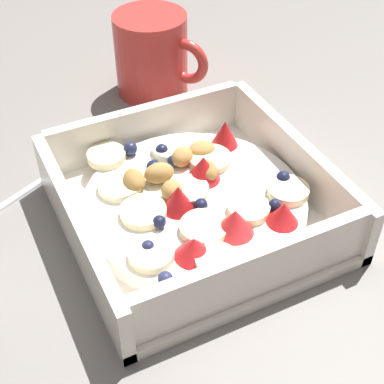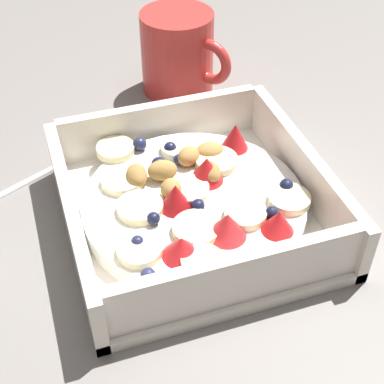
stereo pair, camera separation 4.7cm
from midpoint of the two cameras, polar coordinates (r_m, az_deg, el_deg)
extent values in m
plane|color=gray|center=(0.49, -4.37, -3.71)|extent=(2.40, 2.40, 0.00)
cube|color=white|center=(0.49, -2.76, -2.30)|extent=(0.21, 0.21, 0.01)
cube|color=white|center=(0.51, 7.49, 2.98)|extent=(0.21, 0.01, 0.06)
cube|color=white|center=(0.46, -14.49, -4.04)|extent=(0.21, 0.01, 0.06)
cube|color=white|center=(0.41, 2.92, -8.76)|extent=(0.01, 0.19, 0.06)
cube|color=white|center=(0.55, -7.15, 5.98)|extent=(0.01, 0.19, 0.06)
cylinder|color=white|center=(0.48, -2.81, -1.15)|extent=(0.19, 0.19, 0.02)
cylinder|color=#F4EAB7|center=(0.51, -0.87, 3.20)|extent=(0.05, 0.05, 0.01)
cylinder|color=#F7EFC6|center=(0.49, -10.06, 0.44)|extent=(0.04, 0.04, 0.01)
cylinder|color=#F7EFC6|center=(0.48, -3.28, 0.04)|extent=(0.04, 0.04, 0.01)
cylinder|color=#F7EFC6|center=(0.52, -4.86, 4.17)|extent=(0.04, 0.04, 0.01)
cylinder|color=#F4EAB7|center=(0.48, 6.87, 0.02)|extent=(0.04, 0.04, 0.01)
cylinder|color=#F4EAB7|center=(0.46, -8.01, -1.89)|extent=(0.05, 0.05, 0.01)
cylinder|color=#F4EAB7|center=(0.43, -7.31, -6.41)|extent=(0.05, 0.05, 0.01)
cylinder|color=beige|center=(0.46, 2.79, -1.83)|extent=(0.05, 0.05, 0.01)
cylinder|color=beige|center=(0.44, -1.86, -3.76)|extent=(0.04, 0.04, 0.01)
cylinder|color=#F7EFC6|center=(0.42, -0.87, -7.06)|extent=(0.04, 0.04, 0.01)
cylinder|color=beige|center=(0.52, -11.18, 3.47)|extent=(0.04, 0.04, 0.01)
cone|color=red|center=(0.44, 1.24, -3.11)|extent=(0.04, 0.04, 0.02)
cone|color=red|center=(0.42, -3.04, -5.73)|extent=(0.04, 0.04, 0.02)
cone|color=red|center=(0.52, 0.72, 5.81)|extent=(0.03, 0.03, 0.03)
cone|color=red|center=(0.46, -4.77, -0.86)|extent=(0.04, 0.04, 0.02)
cone|color=red|center=(0.45, 6.19, -2.26)|extent=(0.03, 0.03, 0.02)
cone|color=red|center=(0.48, -1.65, 2.30)|extent=(0.03, 0.03, 0.02)
sphere|color=#191E3D|center=(0.50, -6.58, 2.39)|extent=(0.01, 0.01, 0.01)
sphere|color=#23284C|center=(0.50, -4.62, 3.03)|extent=(0.01, 0.01, 0.01)
sphere|color=navy|center=(0.41, -6.05, -8.83)|extent=(0.01, 0.01, 0.01)
sphere|color=#191E3D|center=(0.49, 6.40, 1.33)|extent=(0.01, 0.01, 0.01)
sphere|color=#23284C|center=(0.43, -7.61, -5.62)|extent=(0.01, 0.01, 0.01)
sphere|color=#191E3D|center=(0.52, -5.69, 4.09)|extent=(0.01, 0.01, 0.01)
sphere|color=#191E3D|center=(0.46, -2.04, -1.44)|extent=(0.01, 0.01, 0.01)
sphere|color=#191E3D|center=(0.45, -6.35, -3.14)|extent=(0.01, 0.01, 0.01)
sphere|color=#191E3D|center=(0.46, 5.37, -1.45)|extent=(0.01, 0.01, 0.01)
sphere|color=#23284C|center=(0.52, -8.81, 4.24)|extent=(0.01, 0.01, 0.01)
ellipsoid|color=tan|center=(0.51, -1.65, 4.23)|extent=(0.02, 0.03, 0.01)
ellipsoid|color=tan|center=(0.47, -5.49, -0.20)|extent=(0.02, 0.02, 0.02)
ellipsoid|color=tan|center=(0.49, -5.95, 1.84)|extent=(0.02, 0.03, 0.02)
ellipsoid|color=#AD7F42|center=(0.48, -8.62, 1.06)|extent=(0.03, 0.02, 0.02)
ellipsoid|color=tan|center=(0.50, -3.69, 3.44)|extent=(0.03, 0.03, 0.02)
ellipsoid|color=#AD7F42|center=(0.49, -1.23, 2.05)|extent=(0.02, 0.02, 0.02)
ellipsoid|color=silver|center=(0.59, -11.38, 5.26)|extent=(0.05, 0.06, 0.01)
cylinder|color=silver|center=(0.55, -17.89, 0.84)|extent=(0.06, 0.12, 0.01)
cylinder|color=red|center=(0.64, -6.29, 13.52)|extent=(0.08, 0.08, 0.09)
torus|color=red|center=(0.62, -2.78, 12.86)|extent=(0.05, 0.04, 0.05)
camera|label=1|loc=(0.02, -92.87, -2.54)|focal=53.13mm
camera|label=2|loc=(0.02, 87.13, 2.54)|focal=53.13mm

